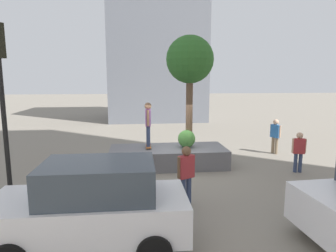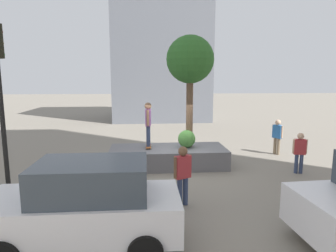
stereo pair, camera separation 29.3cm
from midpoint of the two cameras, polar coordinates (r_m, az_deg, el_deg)
ground_plane at (r=11.82m, az=0.90°, el=-8.18°), size 120.00×120.00×0.00m
planter_ledge at (r=11.97m, az=-0.70°, el=-6.06°), size 4.69×1.95×0.76m
plaza_tree at (r=11.96m, az=3.58°, el=12.58°), size 1.91×1.91×4.50m
boxwood_shrub at (r=11.91m, az=2.96°, el=-2.51°), size 0.71×0.71×0.71m
skateboard at (r=11.91m, az=-4.56°, el=-4.00°), size 0.24×0.80×0.07m
skateboarder at (r=11.72m, az=-4.62°, el=0.95°), size 0.27×0.60×1.77m
sedan_parked at (r=6.45m, az=-15.84°, el=-14.75°), size 4.03×1.91×1.87m
traffic_light_corner at (r=8.56m, az=-30.68°, el=6.46°), size 0.36×0.37×4.89m
passerby_with_bag at (r=14.65m, az=19.74°, el=-1.47°), size 0.38×0.50×1.66m
pedestrian_crossing at (r=8.19m, az=2.54°, el=-8.92°), size 0.53×0.37×1.70m
bystander_watching at (r=12.05m, az=23.61°, el=-4.21°), size 0.52×0.26×1.55m
plaza_lowrise_south at (r=26.82m, az=-2.71°, el=15.75°), size 8.07×7.29×13.20m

